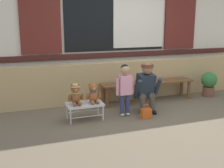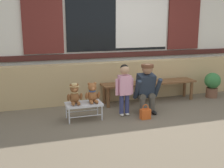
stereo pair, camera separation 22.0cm
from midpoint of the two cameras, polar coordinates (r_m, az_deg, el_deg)
ground_plane at (r=5.15m, az=9.37°, el=-7.07°), size 60.00×60.00×0.00m
brick_low_wall at (r=6.28m, az=3.56°, el=0.73°), size 6.95×0.25×0.85m
shop_facade at (r=6.63m, az=2.08°, el=14.13°), size 7.09×0.26×3.79m
wooden_bench_long at (r=6.14m, az=8.55°, el=-0.17°), size 2.10×0.40×0.44m
small_display_bench at (r=5.02m, az=-4.45°, el=-4.24°), size 0.64×0.36×0.30m
teddy_bear_with_hat at (r=4.93m, az=-6.31°, el=-2.09°), size 0.28×0.27×0.36m
teddy_bear_plain at (r=5.01m, az=-2.72°, el=-1.91°), size 0.28×0.26×0.36m
child_standing at (r=5.14m, az=3.76°, el=-0.07°), size 0.35×0.18×0.96m
adult_crouching at (r=5.40m, az=8.12°, el=-0.76°), size 0.50×0.49×0.95m
handbag_on_ground at (r=5.12m, az=7.98°, el=-5.97°), size 0.18×0.11×0.27m
potted_plant at (r=6.86m, az=20.48°, el=0.09°), size 0.36×0.36×0.57m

